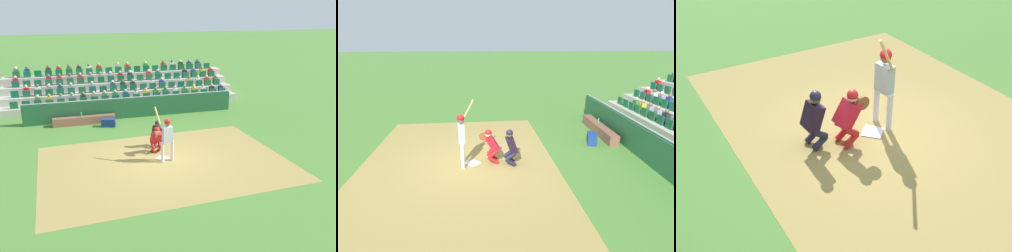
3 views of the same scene
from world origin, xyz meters
The scene contains 11 objects.
ground_plane centered at (0.00, 0.00, 0.00)m, with size 160.00×160.00×0.00m, color #46752F.
infield_dirt_patch centered at (0.00, 0.50, 0.00)m, with size 9.96×6.77×0.01m, color olive.
home_plate_marker centered at (0.00, 0.00, 0.02)m, with size 0.44×0.44×0.02m, color white.
batter_at_plate centered at (-0.13, 0.33, 1.16)m, with size 0.74×0.60×2.27m.
catcher_crouching centered at (0.08, -0.65, 0.70)m, with size 0.49×0.73×1.26m.
home_plate_umpire centered at (-0.15, -1.33, 0.71)m, with size 0.49×0.49×1.31m.
dugout_wall centered at (0.00, -6.24, 0.58)m, with size 12.07×0.24×1.21m.
dugout_bench centered at (2.83, -5.69, 0.22)m, with size 3.34×0.40×0.44m, color brown.
water_bottle_on_bench centered at (2.98, -5.69, 0.56)m, with size 0.07×0.07×0.25m, color green.
equipment_duffel_bag centered at (1.62, -4.90, 0.21)m, with size 0.74×0.36×0.43m, color navy.
bleacher_stand centered at (-0.01, -10.50, 0.70)m, with size 15.24×3.84×2.45m.
Camera 1 is at (3.65, 13.16, 6.03)m, focal length 37.54 mm.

